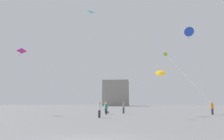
# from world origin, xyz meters

# --- Properties ---
(person_in_yellow) EXTENTS (0.37, 0.37, 1.72)m
(person_in_yellow) POSITION_xyz_m (-1.22, 23.39, 0.94)
(person_in_yellow) COLOR #2D2D33
(person_in_yellow) RESTS_ON ground_plane
(person_in_white) EXTENTS (0.37, 0.37, 1.69)m
(person_in_white) POSITION_xyz_m (-1.14, 13.62, 0.93)
(person_in_white) COLOR #2D2D33
(person_in_white) RESTS_ON ground_plane
(person_in_teal) EXTENTS (0.34, 0.34, 1.58)m
(person_in_teal) POSITION_xyz_m (-0.82, 19.41, 0.86)
(person_in_teal) COLOR #2D2D33
(person_in_teal) RESTS_ON ground_plane
(person_in_grey) EXTENTS (0.37, 0.37, 1.68)m
(person_in_grey) POSITION_xyz_m (1.55, 22.55, 0.92)
(person_in_grey) COLOR #2D2D33
(person_in_grey) RESTS_ON ground_plane
(person_in_orange) EXTENTS (0.37, 0.37, 1.72)m
(person_in_orange) POSITION_xyz_m (13.32, 19.71, 0.94)
(person_in_orange) COLOR #2D2D33
(person_in_orange) RESTS_ON ground_plane
(kite_magenta_delta) EXTENTS (13.07, 0.86, 8.03)m
(kite_magenta_delta) POSITION_xyz_m (-12.85, 19.77, 8.74)
(kite_magenta_delta) COLOR #D12899
(kite_cobalt_diamond) EXTENTS (4.71, 5.23, 9.04)m
(kite_cobalt_diamond) POSITION_xyz_m (9.23, 14.91, 9.75)
(kite_cobalt_diamond) COLOR blue
(kite_cyan_delta) EXTENTS (2.52, 2.85, 12.62)m
(kite_cyan_delta) POSITION_xyz_m (-2.71, 17.13, 13.21)
(kite_cyan_delta) COLOR #1EB2C6
(kite_amber_diamond) EXTENTS (5.46, 5.64, 4.60)m
(kite_amber_diamond) POSITION_xyz_m (6.23, 17.62, 5.39)
(kite_amber_diamond) COLOR yellow
(kite_lime_diamond) EXTENTS (2.23, 18.87, 12.06)m
(kite_lime_diamond) POSITION_xyz_m (11.83, 37.60, 12.72)
(kite_lime_diamond) COLOR #8CD12D
(building_left_hall) EXTENTS (13.59, 15.94, 12.68)m
(building_left_hall) POSITION_xyz_m (-1.00, 94.54, 6.34)
(building_left_hall) COLOR gray
(building_left_hall) RESTS_ON ground_plane
(handbag_beside_flyer) EXTENTS (0.32, 0.33, 0.24)m
(handbag_beside_flyer) POSITION_xyz_m (-0.87, 23.49, 0.12)
(handbag_beside_flyer) COLOR brown
(handbag_beside_flyer) RESTS_ON ground_plane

